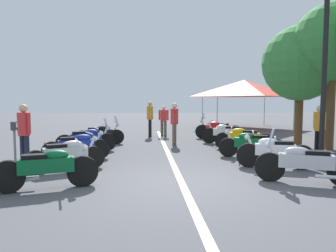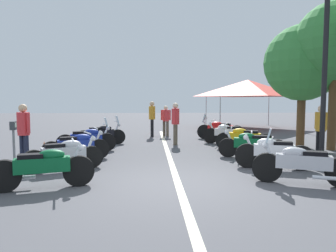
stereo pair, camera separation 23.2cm
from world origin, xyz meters
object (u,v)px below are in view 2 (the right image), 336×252
motorcycle_right_row_5 (220,129)px  bystander_2 (321,127)px  roadside_tree_2 (303,63)px  traffic_cone_1 (44,152)px  motorcycle_right_row_4 (228,133)px  motorcycle_right_row_2 (252,144)px  bystander_4 (166,119)px  motorcycle_left_row_1 (65,154)px  parking_meter (14,137)px  street_lamp_twin_globe (326,37)px  motorcycle_left_row_0 (44,167)px  motorcycle_right_row_1 (273,152)px  bystander_0 (152,116)px  bystander_1 (175,120)px  motorcycle_left_row_2 (77,146)px  event_tent (248,88)px  motorcycle_left_row_4 (102,134)px  motorcycle_right_row_3 (244,138)px  bystander_3 (24,129)px  motorcycle_left_row_3 (87,139)px  roadside_tree_0 (336,42)px  motorcycle_right_row_0 (302,163)px

motorcycle_right_row_5 → bystander_2: bearing=138.8°
motorcycle_right_row_5 → roadside_tree_2: size_ratio=0.44×
traffic_cone_1 → motorcycle_right_row_4: bearing=-62.1°
motorcycle_right_row_2 → bystander_4: (6.29, 2.45, 0.46)m
motorcycle_left_row_1 → parking_meter: size_ratio=1.48×
motorcycle_left_row_1 → street_lamp_twin_globe: 7.68m
motorcycle_left_row_0 → motorcycle_right_row_1: size_ratio=1.03×
street_lamp_twin_globe → bystander_4: 8.97m
bystander_0 → bystander_1: 3.16m
bystander_1 → motorcycle_left_row_2: bearing=-120.0°
traffic_cone_1 → event_tent: event_tent is taller
motorcycle_left_row_4 → bystander_1: (-0.22, -3.05, 0.56)m
motorcycle_right_row_3 → street_lamp_twin_globe: size_ratio=0.38×
motorcycle_left_row_4 → motorcycle_right_row_2: motorcycle_left_row_4 is taller
motorcycle_left_row_2 → bystander_3: bearing=-172.7°
motorcycle_left_row_3 → motorcycle_right_row_3: motorcycle_left_row_3 is taller
motorcycle_right_row_1 → roadside_tree_2: bearing=-106.1°
motorcycle_right_row_1 → bystander_0: size_ratio=1.11×
motorcycle_left_row_2 → event_tent: bearing=31.3°
motorcycle_left_row_3 → motorcycle_right_row_3: bearing=-14.5°
roadside_tree_2 → event_tent: 8.25m
motorcycle_right_row_4 → roadside_tree_0: size_ratio=0.37×
motorcycle_right_row_2 → roadside_tree_0: (1.45, -3.48, 3.49)m
motorcycle_left_row_2 → bystander_3: (-0.67, 1.30, 0.57)m
motorcycle_left_row_1 → motorcycle_right_row_3: 6.44m
motorcycle_left_row_2 → roadside_tree_2: size_ratio=0.41×
motorcycle_right_row_0 → bystander_1: size_ratio=1.17×
motorcycle_left_row_3 → bystander_0: size_ratio=1.15×
motorcycle_right_row_5 → motorcycle_right_row_3: bearing=115.2°
motorcycle_right_row_3 → parking_meter: bearing=47.1°
bystander_0 → roadside_tree_0: bearing=139.5°
motorcycle_left_row_1 → motorcycle_right_row_3: motorcycle_right_row_3 is taller
motorcycle_right_row_2 → bystander_0: size_ratio=1.18×
street_lamp_twin_globe → roadside_tree_2: 3.97m
motorcycle_right_row_3 → bystander_3: size_ratio=1.16×
bystander_0 → bystander_4: (0.19, -0.71, -0.14)m
street_lamp_twin_globe → motorcycle_right_row_4: bearing=19.2°
bystander_2 → event_tent: bearing=-105.9°
motorcycle_left_row_0 → street_lamp_twin_globe: street_lamp_twin_globe is taller
motorcycle_left_row_3 → motorcycle_left_row_4: (1.82, -0.22, -0.01)m
bystander_3 → roadside_tree_2: 10.36m
motorcycle_left_row_2 → event_tent: size_ratio=0.38×
motorcycle_right_row_3 → roadside_tree_0: size_ratio=0.37×
parking_meter → traffic_cone_1: size_ratio=2.10×
motorcycle_right_row_3 → roadside_tree_2: size_ratio=0.42×
roadside_tree_2 → motorcycle_left_row_1: bearing=115.8°
motorcycle_right_row_3 → bystander_4: bearing=-36.8°
motorcycle_right_row_4 → roadside_tree_2: (-0.71, -2.79, 2.83)m
bystander_0 → motorcycle_left_row_2: bearing=63.9°
motorcycle_right_row_0 → bystander_0: bearing=-48.1°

